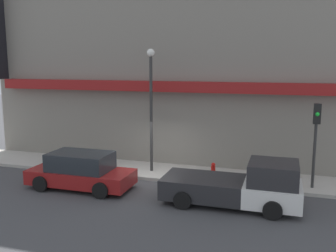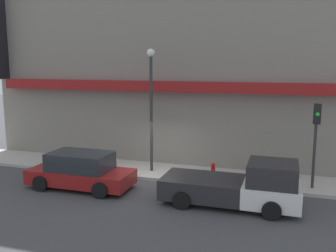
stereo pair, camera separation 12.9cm
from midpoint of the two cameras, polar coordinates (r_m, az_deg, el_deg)
The scene contains 8 objects.
ground_plane at distance 16.87m, azimuth -3.25°, elevation -8.34°, with size 80.00×80.00×0.00m, color #424244.
sidewalk at distance 18.01m, azimuth -1.80°, elevation -6.92°, with size 36.00×2.59×0.14m.
building at distance 19.94m, azimuth 0.72°, elevation 7.09°, with size 19.80×3.80×9.65m.
pickup_truck at distance 14.08m, azimuth 10.67°, elevation -8.94°, with size 5.02×2.15×1.73m.
parked_car at distance 16.15m, azimuth -13.36°, elevation -6.70°, with size 4.38×1.99×1.52m.
fire_hydrant at distance 16.68m, azimuth 6.67°, elevation -6.78°, with size 0.19×0.19×0.73m.
street_lamp at distance 17.24m, azimuth -2.82°, elevation 4.56°, with size 0.36×0.36×5.68m.
traffic_light at distance 15.96m, azimuth 21.40°, elevation -0.63°, with size 0.28×0.42×3.47m.
Camera 1 is at (5.62, -15.04, 5.17)m, focal length 40.00 mm.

